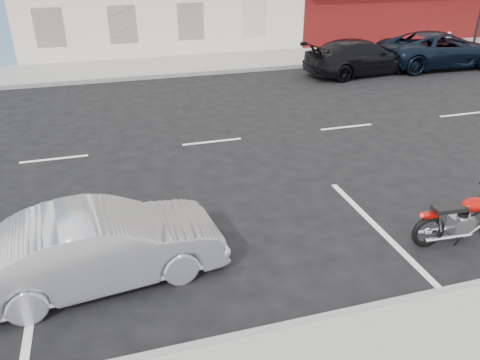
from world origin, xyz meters
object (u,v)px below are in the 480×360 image
(fire_hydrant, at_px, (448,39))
(sedan_silver, at_px, (102,246))
(suv_far, at_px, (440,49))
(car_far, at_px, (360,57))

(fire_hydrant, xyz_separation_m, sedan_silver, (-16.93, -13.61, 0.09))
(fire_hydrant, relative_size, suv_far, 0.14)
(suv_far, height_order, car_far, suv_far)
(car_far, bearing_deg, sedan_silver, 127.74)
(sedan_silver, xyz_separation_m, car_far, (10.32, 10.53, 0.07))
(fire_hydrant, relative_size, car_far, 0.15)
(suv_far, xyz_separation_m, car_far, (-3.85, -0.15, -0.05))
(suv_far, bearing_deg, car_far, 93.26)
(sedan_silver, relative_size, car_far, 0.79)
(suv_far, bearing_deg, fire_hydrant, -42.16)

